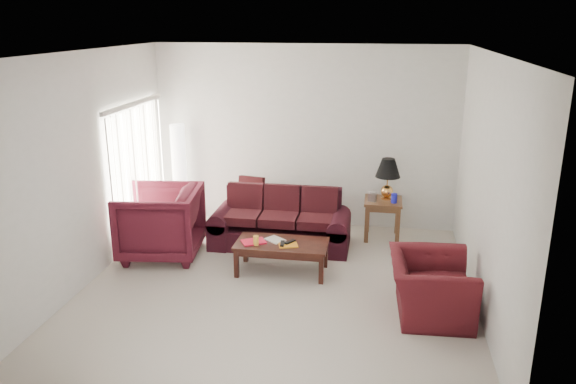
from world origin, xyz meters
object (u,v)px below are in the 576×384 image
object	(u,v)px
armchair_right	(430,287)
sofa	(280,219)
floor_lamp	(179,173)
coffee_table	(282,257)
armchair_left	(160,222)
end_table	(382,219)

from	to	relation	value
armchair_right	sofa	bearing A→B (deg)	47.56
floor_lamp	coffee_table	distance (m)	2.78
floor_lamp	armchair_left	bearing A→B (deg)	-81.44
armchair_right	coffee_table	size ratio (longest dim) A/B	0.86
end_table	floor_lamp	bearing A→B (deg)	176.68
sofa	armchair_left	bearing A→B (deg)	-164.42
armchair_left	armchair_right	bearing A→B (deg)	66.47
armchair_left	armchair_right	xyz separation A→B (m)	(3.79, -1.11, -0.17)
sofa	coffee_table	world-z (taller)	sofa
sofa	floor_lamp	bearing A→B (deg)	150.88
sofa	armchair_left	xyz separation A→B (m)	(-1.67, -0.66, 0.09)
sofa	end_table	distance (m)	1.66
sofa	floor_lamp	xyz separation A→B (m)	(-1.89, 0.81, 0.43)
end_table	sofa	bearing A→B (deg)	-158.54
floor_lamp	coffee_table	bearing A→B (deg)	-39.83
end_table	armchair_right	distance (m)	2.44
end_table	coffee_table	size ratio (longest dim) A/B	0.51
armchair_left	armchair_right	distance (m)	3.95
end_table	floor_lamp	distance (m)	3.48
armchair_left	sofa	bearing A→B (deg)	104.34
coffee_table	armchair_left	bearing A→B (deg)	166.53
sofa	armchair_left	world-z (taller)	armchair_left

